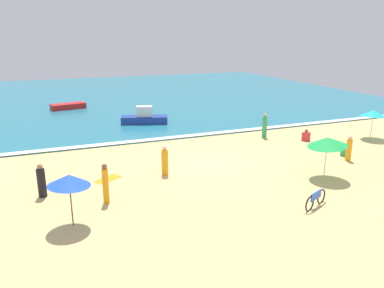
{
  "coord_description": "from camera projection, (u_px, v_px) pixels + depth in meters",
  "views": [
    {
      "loc": [
        -9.03,
        -19.64,
        7.51
      ],
      "look_at": [
        -0.51,
        1.84,
        0.8
      ],
      "focal_mm": 35.34,
      "sensor_mm": 36.0,
      "label": 1
    }
  ],
  "objects": [
    {
      "name": "beach_umbrella_0",
      "position": [
        327.0,
        142.0,
        20.09
      ],
      "size": [
        2.36,
        2.33,
        2.38
      ],
      "color": "silver",
      "rests_on": "ground_plane"
    },
    {
      "name": "ocean_water",
      "position": [
        120.0,
        96.0,
        47.8
      ],
      "size": [
        60.0,
        44.0,
        0.1
      ],
      "primitive_type": "cube",
      "color": "teal",
      "rests_on": "ground_plane"
    },
    {
      "name": "beachgoer_6",
      "position": [
        165.0,
        161.0,
        20.85
      ],
      "size": [
        0.49,
        0.49,
        1.66
      ],
      "color": "orange",
      "rests_on": "ground_plane"
    },
    {
      "name": "beachgoer_2",
      "position": [
        105.0,
        184.0,
        17.29
      ],
      "size": [
        0.33,
        0.33,
        1.9
      ],
      "color": "orange",
      "rests_on": "ground_plane"
    },
    {
      "name": "beachgoer_9",
      "position": [
        306.0,
        136.0,
        27.7
      ],
      "size": [
        0.59,
        0.59,
        0.86
      ],
      "color": "red",
      "rests_on": "ground_plane"
    },
    {
      "name": "beach_umbrella_4",
      "position": [
        373.0,
        113.0,
        27.9
      ],
      "size": [
        2.8,
        2.8,
        2.23
      ],
      "color": "silver",
      "rests_on": "ground_plane"
    },
    {
      "name": "ground_plane",
      "position": [
        211.0,
        164.0,
        22.82
      ],
      "size": [
        60.0,
        60.0,
        0.0
      ],
      "primitive_type": "plane",
      "color": "#D8B775"
    },
    {
      "name": "beachgoer_4",
      "position": [
        349.0,
        149.0,
        23.22
      ],
      "size": [
        0.48,
        0.48,
        1.59
      ],
      "color": "orange",
      "rests_on": "ground_plane"
    },
    {
      "name": "small_boat_1",
      "position": [
        68.0,
        106.0,
        39.13
      ],
      "size": [
        3.61,
        1.96,
        0.55
      ],
      "color": "red",
      "rests_on": "ocean_water"
    },
    {
      "name": "beach_umbrella_2",
      "position": [
        69.0,
        180.0,
        14.92
      ],
      "size": [
        1.81,
        1.79,
        2.26
      ],
      "color": "#4C3823",
      "rests_on": "ground_plane"
    },
    {
      "name": "parked_bicycle",
      "position": [
        316.0,
        199.0,
        17.01
      ],
      "size": [
        1.69,
        0.79,
        0.76
      ],
      "color": "black",
      "rests_on": "ground_plane"
    },
    {
      "name": "beachgoer_1",
      "position": [
        345.0,
        150.0,
        24.23
      ],
      "size": [
        0.57,
        0.57,
        0.88
      ],
      "color": "green",
      "rests_on": "ground_plane"
    },
    {
      "name": "beach_towel_1",
      "position": [
        108.0,
        179.0,
        20.39
      ],
      "size": [
        1.61,
        1.4,
        0.01
      ],
      "color": "orange",
      "rests_on": "ground_plane"
    },
    {
      "name": "beachgoer_7",
      "position": [
        41.0,
        182.0,
        18.01
      ],
      "size": [
        0.54,
        0.54,
        1.65
      ],
      "color": "black",
      "rests_on": "ground_plane"
    },
    {
      "name": "small_boat_0",
      "position": [
        144.0,
        118.0,
        32.69
      ],
      "size": [
        4.15,
        2.51,
        1.5
      ],
      "color": "navy",
      "rests_on": "ocean_water"
    },
    {
      "name": "wave_breaker_foam",
      "position": [
        176.0,
        137.0,
        28.42
      ],
      "size": [
        57.0,
        0.7,
        0.01
      ],
      "primitive_type": "cube",
      "color": "white",
      "rests_on": "ocean_water"
    },
    {
      "name": "beachgoer_3",
      "position": [
        265.0,
        126.0,
        28.4
      ],
      "size": [
        0.45,
        0.45,
        1.86
      ],
      "color": "green",
      "rests_on": "ground_plane"
    }
  ]
}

